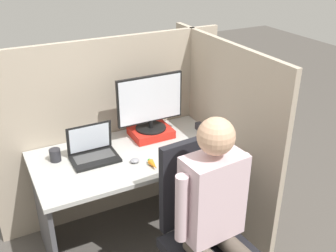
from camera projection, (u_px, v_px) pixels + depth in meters
cubicle_panel_back at (112, 131)px, 3.08m from camera, size 1.86×0.04×1.47m
cubicle_panel_right at (220, 136)px, 3.00m from camera, size 0.04×1.38×1.47m
desk at (132, 175)px, 2.86m from camera, size 1.36×0.73×0.73m
paper_box at (151, 132)px, 3.00m from camera, size 0.30×0.25×0.06m
monitor at (150, 103)px, 2.90m from camera, size 0.51×0.23×0.42m
laptop at (93, 152)px, 2.69m from camera, size 0.32×0.22×0.24m
mouse at (135, 161)px, 2.66m from camera, size 0.07×0.05×0.03m
stapler at (202, 128)px, 3.07m from camera, size 0.05×0.13×0.06m
carrot_toy at (153, 165)px, 2.60m from camera, size 0.04×0.12×0.04m
office_chair at (201, 226)px, 2.39m from camera, size 0.53×0.57×1.05m
person at (217, 212)px, 2.15m from camera, size 0.48×0.45×1.30m
pen_cup at (55, 155)px, 2.67m from camera, size 0.08×0.08×0.09m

